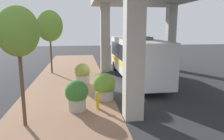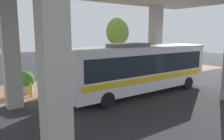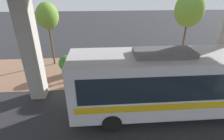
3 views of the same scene
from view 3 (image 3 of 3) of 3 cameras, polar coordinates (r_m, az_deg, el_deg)
The scene contains 9 objects.
ground_plane at distance 12.63m, azimuth 5.73°, elevation -5.72°, with size 80.00×80.00×0.00m, color #2D2D30.
sidewalk_strip at distance 15.22m, azimuth 3.89°, elevation 0.28°, with size 6.00×40.00×0.02m.
bus at distance 10.01m, azimuth 21.64°, elevation -3.20°, with size 2.74×11.70×3.78m.
fire_hydrant at distance 13.45m, azimuth -14.90°, elevation -1.92°, with size 0.38×0.18×1.01m.
planter_front at distance 12.60m, azimuth -8.15°, elevation -1.55°, with size 1.43×1.43×1.71m.
planter_middle at distance 14.04m, azimuth 8.21°, elevation 1.55°, with size 1.21×1.21×1.71m.
planter_back at distance 14.29m, azimuth -14.51°, elevation 1.56°, with size 1.26×1.26×1.70m.
street_tree_near at distance 15.92m, azimuth -20.36°, elevation 16.12°, with size 1.82×1.82×5.40m.
street_tree_far at distance 17.46m, azimuth 23.93°, elevation 17.53°, with size 2.51×2.51×6.16m.
Camera 3 is at (10.53, -2.04, 6.66)m, focal length 28.00 mm.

